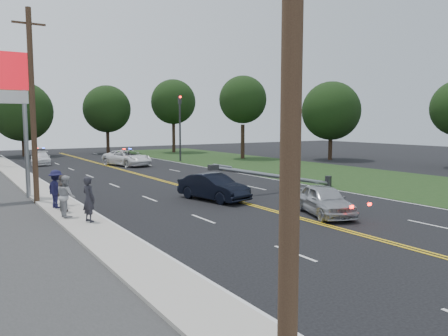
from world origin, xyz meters
TOP-DOWN VIEW (x-y plane):
  - ground at (0.00, 0.00)m, footprint 120.00×120.00m
  - sidewalk at (-8.40, 10.00)m, footprint 1.80×70.00m
  - grass_verge at (13.50, 10.00)m, footprint 12.00×80.00m
  - centerline_yellow at (0.00, 10.00)m, footprint 0.36×80.00m
  - traffic_signal at (8.30, 30.00)m, footprint 0.28×0.41m
  - fallen_streetlight at (4.19, 8.00)m, footprint 9.36×0.44m
  - utility_pole_near at (-9.20, -8.00)m, footprint 1.60×0.28m
  - utility_pole_mid at (-9.20, 12.00)m, footprint 1.60×0.28m
  - tree_6 at (-5.04, 46.25)m, footprint 7.28×7.28m
  - tree_7 at (5.41, 45.93)m, footprint 6.32×6.32m
  - tree_8 at (13.76, 42.82)m, footprint 6.17×6.17m
  - tree_9 at (15.96, 29.15)m, footprint 5.46×5.46m
  - tree_13 at (23.26, 22.45)m, footprint 6.48×6.48m
  - crashed_sedan at (-0.92, 7.73)m, footprint 2.46×4.60m
  - waiting_sedan at (1.41, 1.77)m, footprint 2.94×4.36m
  - emergency_a at (1.70, 28.30)m, footprint 3.92×5.99m
  - emergency_b at (-5.21, 34.02)m, footprint 2.42×4.58m
  - bystander_a at (-8.20, 5.67)m, footprint 0.63×0.79m
  - bystander_b at (-8.76, 7.17)m, footprint 0.77×0.95m
  - bystander_c at (-8.71, 9.48)m, footprint 1.05×1.35m
  - bystander_d at (-8.66, 8.39)m, footprint 0.48×1.03m

SIDE VIEW (x-z plane):
  - ground at x=0.00m, z-range 0.00..0.00m
  - grass_verge at x=13.50m, z-range 0.00..0.01m
  - centerline_yellow at x=0.00m, z-range 0.01..0.01m
  - sidewalk at x=-8.40m, z-range 0.00..0.12m
  - emergency_b at x=-5.21m, z-range 0.00..1.26m
  - waiting_sedan at x=1.41m, z-range 0.00..1.38m
  - crashed_sedan at x=-0.92m, z-range 0.00..1.44m
  - emergency_a at x=1.70m, z-range 0.00..1.53m
  - fallen_streetlight at x=4.19m, z-range -0.04..1.88m
  - bystander_d at x=-8.66m, z-range 0.12..1.84m
  - bystander_b at x=-8.76m, z-range 0.12..1.95m
  - bystander_c at x=-8.71m, z-range 0.12..1.96m
  - bystander_a at x=-8.20m, z-range 0.12..2.02m
  - traffic_signal at x=8.30m, z-range 0.68..7.73m
  - utility_pole_near at x=-9.20m, z-range 0.08..10.08m
  - utility_pole_mid at x=-9.20m, z-range 0.08..10.08m
  - tree_13 at x=23.26m, z-range 1.11..9.82m
  - tree_6 at x=-5.04m, z-range 0.93..10.07m
  - tree_7 at x=5.41m, z-range 1.39..10.52m
  - tree_9 at x=15.96m, z-range 2.01..11.53m
  - tree_8 at x=13.76m, z-range 1.94..12.04m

